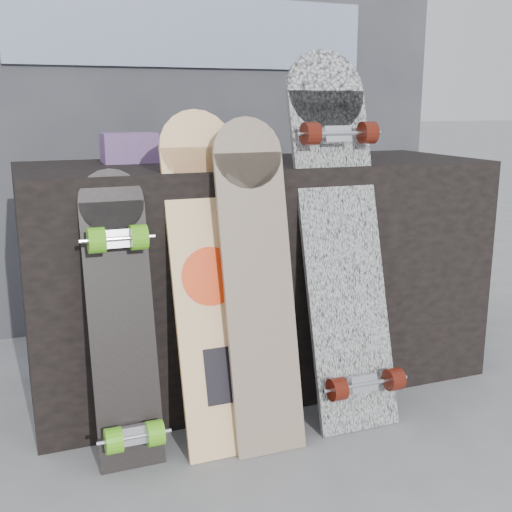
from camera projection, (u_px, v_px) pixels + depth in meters
name	position (u px, v px, depth m)	size (l,w,h in m)	color
ground	(316.00, 438.00, 1.96)	(60.00, 60.00, 0.00)	slate
vendor_table	(257.00, 273.00, 2.32)	(1.60, 0.60, 0.80)	black
booth	(189.00, 80.00, 2.93)	(2.40, 0.22, 2.20)	#35353A
merch_box_purple	(129.00, 148.00, 2.17)	(0.18, 0.12, 0.10)	#4C3064
merch_box_small	(342.00, 141.00, 2.37)	(0.14, 0.14, 0.12)	#4C3064
merch_box_flat	(245.00, 151.00, 2.32)	(0.22, 0.10, 0.06)	#D1B78C
longboard_geisha	(209.00, 271.00, 1.87)	(0.23, 0.30, 0.98)	beige
longboard_celtic	(258.00, 274.00, 1.87)	(0.21, 0.24, 0.96)	beige
longboard_cascadia	(341.00, 230.00, 2.02)	(0.27, 0.40, 1.17)	silver
skateboard_dark	(122.00, 319.00, 1.77)	(0.18, 0.26, 0.82)	black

